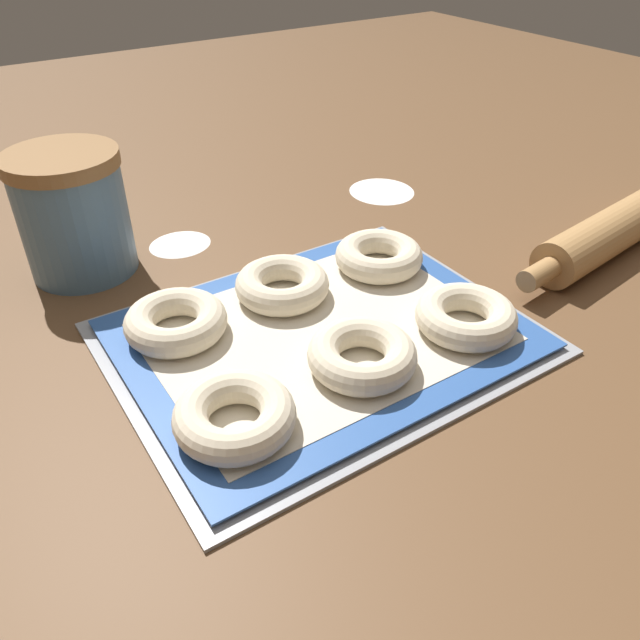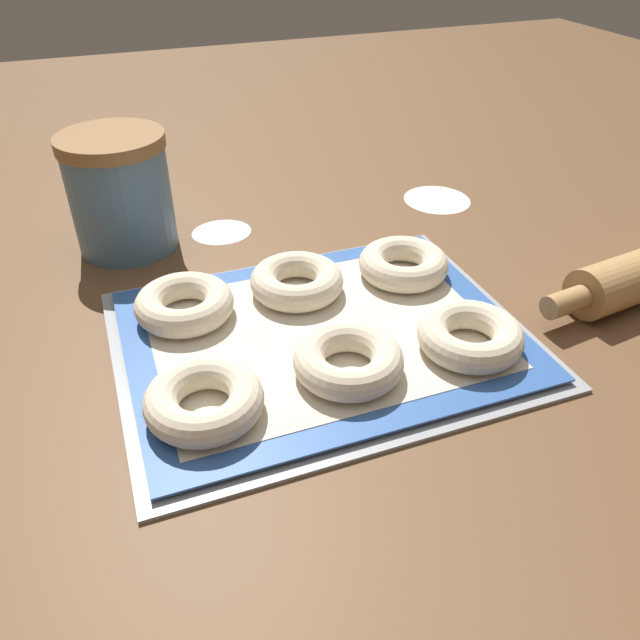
{
  "view_description": "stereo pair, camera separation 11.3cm",
  "coord_description": "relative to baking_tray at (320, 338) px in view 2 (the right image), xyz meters",
  "views": [
    {
      "loc": [
        -0.28,
        -0.44,
        0.39
      ],
      "look_at": [
        -0.0,
        -0.01,
        0.03
      ],
      "focal_mm": 35.0,
      "sensor_mm": 36.0,
      "label": 1
    },
    {
      "loc": [
        -0.18,
        -0.49,
        0.39
      ],
      "look_at": [
        -0.0,
        -0.01,
        0.03
      ],
      "focal_mm": 35.0,
      "sensor_mm": 36.0,
      "label": 2
    }
  ],
  "objects": [
    {
      "name": "ground_plane",
      "position": [
        0.0,
        0.01,
        -0.0
      ],
      "size": [
        2.8,
        2.8,
        0.0
      ],
      "primitive_type": "plane",
      "color": "brown"
    },
    {
      "name": "baking_tray",
      "position": [
        0.0,
        0.0,
        0.0
      ],
      "size": [
        0.42,
        0.33,
        0.01
      ],
      "color": "#93969B",
      "rests_on": "ground_plane"
    },
    {
      "name": "baking_mat",
      "position": [
        0.0,
        0.0,
        0.01
      ],
      "size": [
        0.39,
        0.31,
        0.0
      ],
      "color": "#2D569E",
      "rests_on": "baking_tray"
    },
    {
      "name": "bagel_front_left",
      "position": [
        -0.14,
        -0.08,
        0.02
      ],
      "size": [
        0.1,
        0.1,
        0.03
      ],
      "color": "beige",
      "rests_on": "baking_mat"
    },
    {
      "name": "bagel_front_center",
      "position": [
        0.0,
        -0.07,
        0.02
      ],
      "size": [
        0.1,
        0.1,
        0.03
      ],
      "color": "beige",
      "rests_on": "baking_mat"
    },
    {
      "name": "bagel_front_right",
      "position": [
        0.13,
        -0.08,
        0.02
      ],
      "size": [
        0.1,
        0.1,
        0.03
      ],
      "color": "beige",
      "rests_on": "baking_mat"
    },
    {
      "name": "bagel_back_left",
      "position": [
        -0.12,
        0.08,
        0.02
      ],
      "size": [
        0.1,
        0.1,
        0.03
      ],
      "color": "beige",
      "rests_on": "baking_mat"
    },
    {
      "name": "bagel_back_center",
      "position": [
        0.01,
        0.08,
        0.02
      ],
      "size": [
        0.1,
        0.1,
        0.03
      ],
      "color": "beige",
      "rests_on": "baking_mat"
    },
    {
      "name": "bagel_back_right",
      "position": [
        0.13,
        0.07,
        0.02
      ],
      "size": [
        0.1,
        0.1,
        0.03
      ],
      "color": "beige",
      "rests_on": "baking_mat"
    },
    {
      "name": "flour_canister",
      "position": [
        -0.16,
        0.28,
        0.07
      ],
      "size": [
        0.13,
        0.13,
        0.15
      ],
      "color": "slate",
      "rests_on": "ground_plane"
    },
    {
      "name": "flour_patch_near",
      "position": [
        -0.04,
        0.27,
        -0.0
      ],
      "size": [
        0.08,
        0.07,
        0.0
      ],
      "color": "white",
      "rests_on": "ground_plane"
    },
    {
      "name": "flour_patch_far",
      "position": [
        0.29,
        0.26,
        -0.0
      ],
      "size": [
        0.1,
        0.1,
        0.0
      ],
      "color": "white",
      "rests_on": "ground_plane"
    }
  ]
}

